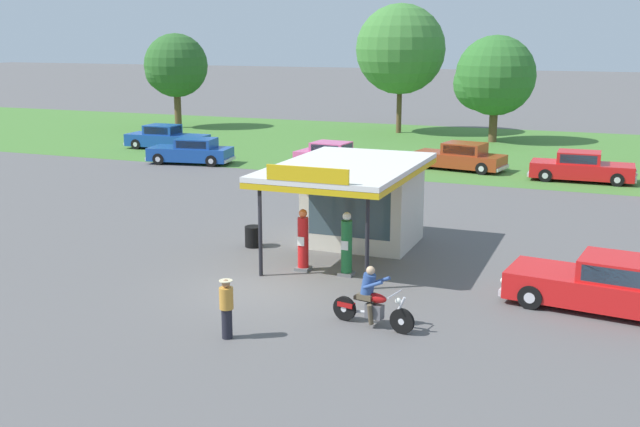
% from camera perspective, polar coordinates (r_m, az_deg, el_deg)
% --- Properties ---
extents(ground_plane, '(300.00, 300.00, 0.00)m').
position_cam_1_polar(ground_plane, '(22.23, -4.32, -5.61)').
color(ground_plane, '#5B5959').
extents(grass_verge_strip, '(120.00, 24.00, 0.01)m').
position_cam_1_polar(grass_verge_strip, '(50.28, 10.80, 4.78)').
color(grass_verge_strip, '#477A33').
rests_on(grass_verge_strip, ground).
extents(service_station_kiosk, '(4.29, 6.88, 3.54)m').
position_cam_1_polar(service_station_kiosk, '(26.12, 2.97, 1.39)').
color(service_station_kiosk, beige).
rests_on(service_station_kiosk, ground).
extents(gas_pump_nearside, '(0.44, 0.44, 1.96)m').
position_cam_1_polar(gas_pump_nearside, '(23.59, -1.28, -2.19)').
color(gas_pump_nearside, slate).
rests_on(gas_pump_nearside, ground).
extents(gas_pump_offside, '(0.44, 0.44, 1.99)m').
position_cam_1_polar(gas_pump_offside, '(23.09, 2.01, -2.50)').
color(gas_pump_offside, slate).
rests_on(gas_pump_offside, ground).
extents(motorcycle_with_rider, '(2.26, 0.78, 1.58)m').
position_cam_1_polar(motorcycle_with_rider, '(19.19, 3.89, -6.63)').
color(motorcycle_with_rider, black).
rests_on(motorcycle_with_rider, ground).
extents(featured_classic_sedan, '(5.24, 2.49, 1.48)m').
position_cam_1_polar(featured_classic_sedan, '(21.66, 20.58, -5.10)').
color(featured_classic_sedan, red).
rests_on(featured_classic_sedan, ground).
extents(parked_car_back_row_centre_right, '(5.21, 2.05, 1.50)m').
position_cam_1_polar(parked_car_back_row_centre_right, '(40.48, 19.01, 3.27)').
color(parked_car_back_row_centre_right, red).
rests_on(parked_car_back_row_centre_right, ground).
extents(parked_car_second_row_spare, '(5.02, 2.26, 1.49)m').
position_cam_1_polar(parked_car_second_row_spare, '(41.64, 1.29, 4.25)').
color(parked_car_second_row_spare, '#E55993').
rests_on(parked_car_second_row_spare, ground).
extents(parked_car_back_row_centre, '(5.08, 2.60, 1.45)m').
position_cam_1_polar(parked_car_back_row_centre, '(44.27, -9.62, 4.59)').
color(parked_car_back_row_centre, '#19479E').
rests_on(parked_car_back_row_centre, ground).
extents(parked_car_back_row_right, '(5.64, 2.09, 1.55)m').
position_cam_1_polar(parked_car_back_row_right, '(50.38, -11.44, 5.56)').
color(parked_car_back_row_right, '#19479E').
rests_on(parked_car_back_row_right, ground).
extents(parked_car_back_row_left, '(5.33, 2.76, 1.49)m').
position_cam_1_polar(parked_car_back_row_left, '(42.30, 10.45, 4.17)').
color(parked_car_back_row_left, '#993819').
rests_on(parked_car_back_row_left, ground).
extents(bystander_leaning_by_kiosk, '(0.34, 0.34, 1.49)m').
position_cam_1_polar(bystander_leaning_by_kiosk, '(18.52, -7.03, -7.00)').
color(bystander_leaning_by_kiosk, black).
rests_on(bystander_leaning_by_kiosk, ground).
extents(tree_oak_centre, '(6.62, 6.62, 9.51)m').
position_cam_1_polar(tree_oak_centre, '(57.63, 6.22, 12.03)').
color(tree_oak_centre, brown).
rests_on(tree_oak_centre, ground).
extents(tree_oak_right, '(5.52, 5.42, 7.24)m').
position_cam_1_polar(tree_oak_right, '(53.70, 12.78, 9.92)').
color(tree_oak_right, brown).
rests_on(tree_oak_right, ground).
extents(tree_oak_far_left, '(4.96, 4.96, 7.38)m').
position_cam_1_polar(tree_oak_far_left, '(61.75, -10.90, 10.76)').
color(tree_oak_far_left, brown).
rests_on(tree_oak_far_left, ground).
extents(spare_tire_stack, '(0.60, 0.60, 0.72)m').
position_cam_1_polar(spare_tire_stack, '(26.46, -5.01, -1.73)').
color(spare_tire_stack, black).
rests_on(spare_tire_stack, ground).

